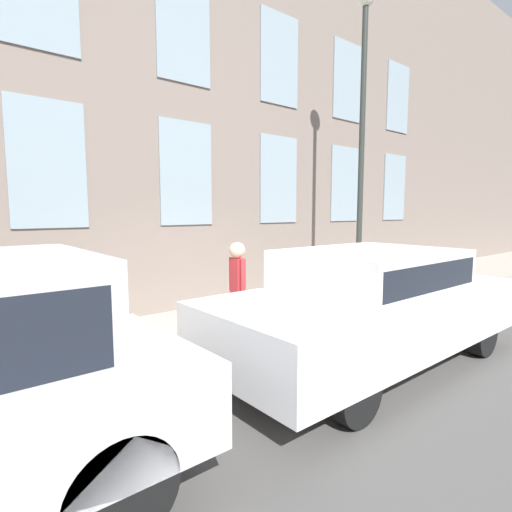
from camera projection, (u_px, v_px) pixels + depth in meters
The scene contains 7 objects.
ground_plane at pixel (277, 350), 6.34m from camera, with size 80.00×80.00×0.00m, color #514F4C.
sidewalk at pixel (227, 326), 7.40m from camera, with size 2.79×60.00×0.15m.
building_facade at pixel (180, 52), 7.99m from camera, with size 0.33×40.00×10.76m.
fire_hydrant at pixel (273, 311), 6.72m from camera, with size 0.32×0.44×0.71m.
person at pixel (237, 282), 6.26m from camera, with size 0.38×0.25×1.56m.
parked_car_white_near at pixel (370, 301), 5.73m from camera, with size 2.09×5.07×1.65m.
street_lamp at pixel (362, 118), 8.49m from camera, with size 0.36×0.36×6.61m.
Camera 1 is at (-4.51, 4.16, 2.19)m, focal length 28.00 mm.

